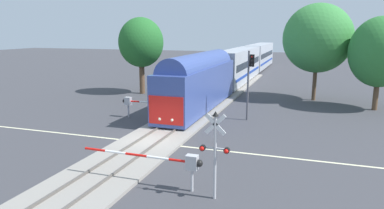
{
  "coord_description": "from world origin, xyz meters",
  "views": [
    {
      "loc": [
        10.04,
        -20.93,
        7.48
      ],
      "look_at": [
        1.62,
        4.0,
        2.0
      ],
      "focal_mm": 33.06,
      "sensor_mm": 36.0,
      "label": 1
    }
  ],
  "objects_px": {
    "crossing_gate_near": "(176,162)",
    "crossing_gate_far": "(136,102)",
    "oak_behind_train": "(141,43)",
    "oak_far_right": "(318,38)",
    "traffic_signal_far_side": "(250,74)",
    "maple_right_background": "(380,52)",
    "crossing_signal_mast": "(215,147)",
    "commuter_train": "(239,64)"
  },
  "relations": [
    {
      "from": "crossing_gate_near",
      "to": "crossing_gate_far",
      "type": "height_order",
      "value": "same"
    },
    {
      "from": "crossing_gate_far",
      "to": "oak_behind_train",
      "type": "relative_size",
      "value": 0.69
    },
    {
      "from": "crossing_gate_near",
      "to": "oak_far_right",
      "type": "distance_m",
      "value": 27.0
    },
    {
      "from": "traffic_signal_far_side",
      "to": "maple_right_background",
      "type": "bearing_deg",
      "value": 36.1
    },
    {
      "from": "maple_right_background",
      "to": "crossing_signal_mast",
      "type": "bearing_deg",
      "value": -113.3
    },
    {
      "from": "traffic_signal_far_side",
      "to": "oak_behind_train",
      "type": "xyz_separation_m",
      "value": [
        -14.55,
        9.06,
        2.19
      ]
    },
    {
      "from": "commuter_train",
      "to": "oak_far_right",
      "type": "distance_m",
      "value": 15.6
    },
    {
      "from": "crossing_gate_far",
      "to": "crossing_gate_near",
      "type": "bearing_deg",
      "value": -55.03
    },
    {
      "from": "traffic_signal_far_side",
      "to": "crossing_gate_near",
      "type": "bearing_deg",
      "value": -93.82
    },
    {
      "from": "commuter_train",
      "to": "oak_far_right",
      "type": "height_order",
      "value": "oak_far_right"
    },
    {
      "from": "traffic_signal_far_side",
      "to": "oak_far_right",
      "type": "distance_m",
      "value": 12.7
    },
    {
      "from": "commuter_train",
      "to": "oak_behind_train",
      "type": "height_order",
      "value": "oak_behind_train"
    },
    {
      "from": "crossing_gate_far",
      "to": "oak_far_right",
      "type": "bearing_deg",
      "value": 42.42
    },
    {
      "from": "crossing_signal_mast",
      "to": "crossing_gate_far",
      "type": "relative_size",
      "value": 0.65
    },
    {
      "from": "crossing_gate_near",
      "to": "crossing_signal_mast",
      "type": "relative_size",
      "value": 1.57
    },
    {
      "from": "crossing_gate_far",
      "to": "maple_right_background",
      "type": "bearing_deg",
      "value": 26.61
    },
    {
      "from": "oak_far_right",
      "to": "oak_behind_train",
      "type": "xyz_separation_m",
      "value": [
        -19.81,
        -2.16,
        -0.6
      ]
    },
    {
      "from": "commuter_train",
      "to": "crossing_gate_near",
      "type": "distance_m",
      "value": 36.84
    },
    {
      "from": "crossing_gate_near",
      "to": "maple_right_background",
      "type": "height_order",
      "value": "maple_right_background"
    },
    {
      "from": "commuter_train",
      "to": "traffic_signal_far_side",
      "type": "relative_size",
      "value": 10.06
    },
    {
      "from": "oak_behind_train",
      "to": "traffic_signal_far_side",
      "type": "bearing_deg",
      "value": -31.89
    },
    {
      "from": "crossing_gate_near",
      "to": "crossing_gate_far",
      "type": "distance_m",
      "value": 14.91
    },
    {
      "from": "crossing_gate_near",
      "to": "crossing_signal_mast",
      "type": "distance_m",
      "value": 2.31
    },
    {
      "from": "crossing_gate_near",
      "to": "maple_right_background",
      "type": "distance_m",
      "value": 25.7
    },
    {
      "from": "traffic_signal_far_side",
      "to": "crossing_signal_mast",
      "type": "bearing_deg",
      "value": -86.09
    },
    {
      "from": "commuter_train",
      "to": "oak_far_right",
      "type": "bearing_deg",
      "value": -45.97
    },
    {
      "from": "commuter_train",
      "to": "oak_behind_train",
      "type": "xyz_separation_m",
      "value": [
        -9.33,
        -13.0,
        3.39
      ]
    },
    {
      "from": "crossing_gate_far",
      "to": "oak_far_right",
      "type": "relative_size",
      "value": 0.6
    },
    {
      "from": "crossing_signal_mast",
      "to": "oak_far_right",
      "type": "distance_m",
      "value": 26.82
    },
    {
      "from": "oak_far_right",
      "to": "crossing_gate_near",
      "type": "bearing_deg",
      "value": -103.61
    },
    {
      "from": "commuter_train",
      "to": "crossing_gate_far",
      "type": "distance_m",
      "value": 24.76
    },
    {
      "from": "crossing_gate_near",
      "to": "oak_behind_train",
      "type": "xyz_separation_m",
      "value": [
        -13.58,
        23.57,
        4.73
      ]
    },
    {
      "from": "oak_far_right",
      "to": "oak_behind_train",
      "type": "distance_m",
      "value": 19.94
    },
    {
      "from": "crossing_gate_near",
      "to": "oak_far_right",
      "type": "relative_size",
      "value": 0.62
    },
    {
      "from": "crossing_signal_mast",
      "to": "crossing_gate_near",
      "type": "bearing_deg",
      "value": 168.1
    },
    {
      "from": "crossing_gate_near",
      "to": "traffic_signal_far_side",
      "type": "relative_size",
      "value": 1.09
    },
    {
      "from": "crossing_gate_near",
      "to": "oak_behind_train",
      "type": "distance_m",
      "value": 27.61
    },
    {
      "from": "maple_right_background",
      "to": "commuter_train",
      "type": "bearing_deg",
      "value": 138.69
    },
    {
      "from": "commuter_train",
      "to": "crossing_gate_far",
      "type": "bearing_deg",
      "value": -100.01
    },
    {
      "from": "crossing_signal_mast",
      "to": "maple_right_background",
      "type": "relative_size",
      "value": 0.46
    },
    {
      "from": "oak_behind_train",
      "to": "maple_right_background",
      "type": "bearing_deg",
      "value": -2.55
    },
    {
      "from": "crossing_signal_mast",
      "to": "traffic_signal_far_side",
      "type": "bearing_deg",
      "value": 93.91
    }
  ]
}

